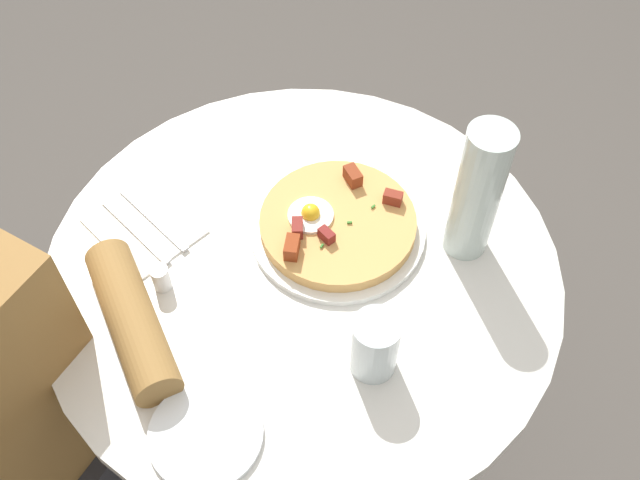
# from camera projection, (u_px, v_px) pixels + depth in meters

# --- Properties ---
(ground_plane) EXTENTS (6.00, 6.00, 0.00)m
(ground_plane) POSITION_uv_depth(u_px,v_px,m) (308.00, 434.00, 1.72)
(ground_plane) COLOR #4C4742
(dining_table) EXTENTS (0.83, 0.83, 0.72)m
(dining_table) POSITION_uv_depth(u_px,v_px,m) (304.00, 318.00, 1.28)
(dining_table) COLOR silver
(dining_table) RESTS_ON ground_plane
(person_seated) EXTENTS (0.52, 0.42, 1.14)m
(person_seated) POSITION_uv_depth(u_px,v_px,m) (0.00, 459.00, 1.17)
(person_seated) COLOR #2D2D33
(person_seated) RESTS_ON ground_plane
(pizza_plate) EXTENTS (0.29, 0.29, 0.01)m
(pizza_plate) POSITION_uv_depth(u_px,v_px,m) (338.00, 229.00, 1.18)
(pizza_plate) COLOR white
(pizza_plate) RESTS_ON dining_table
(breakfast_pizza) EXTENTS (0.25, 0.25, 0.05)m
(breakfast_pizza) POSITION_uv_depth(u_px,v_px,m) (336.00, 222.00, 1.16)
(breakfast_pizza) COLOR tan
(breakfast_pizza) RESTS_ON pizza_plate
(bread_plate) EXTENTS (0.16, 0.16, 0.01)m
(bread_plate) POSITION_uv_depth(u_px,v_px,m) (206.00, 434.00, 0.97)
(bread_plate) COLOR white
(bread_plate) RESTS_ON dining_table
(napkin) EXTENTS (0.18, 0.20, 0.00)m
(napkin) POSITION_uv_depth(u_px,v_px,m) (144.00, 226.00, 1.19)
(napkin) COLOR white
(napkin) RESTS_ON dining_table
(fork) EXTENTS (0.06, 0.18, 0.00)m
(fork) POSITION_uv_depth(u_px,v_px,m) (135.00, 230.00, 1.18)
(fork) COLOR silver
(fork) RESTS_ON napkin
(knife) EXTENTS (0.06, 0.18, 0.00)m
(knife) POSITION_uv_depth(u_px,v_px,m) (153.00, 218.00, 1.19)
(knife) COLOR silver
(knife) RESTS_ON napkin
(water_glass) EXTENTS (0.07, 0.07, 0.11)m
(water_glass) POSITION_uv_depth(u_px,v_px,m) (375.00, 345.00, 1.00)
(water_glass) COLOR silver
(water_glass) RESTS_ON dining_table
(water_bottle) EXTENTS (0.07, 0.07, 0.25)m
(water_bottle) POSITION_uv_depth(u_px,v_px,m) (477.00, 193.00, 1.07)
(water_bottle) COLOR silver
(water_bottle) RESTS_ON dining_table
(salt_shaker) EXTENTS (0.03, 0.03, 0.05)m
(salt_shaker) POSITION_uv_depth(u_px,v_px,m) (161.00, 278.00, 1.10)
(salt_shaker) COLOR white
(salt_shaker) RESTS_ON dining_table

